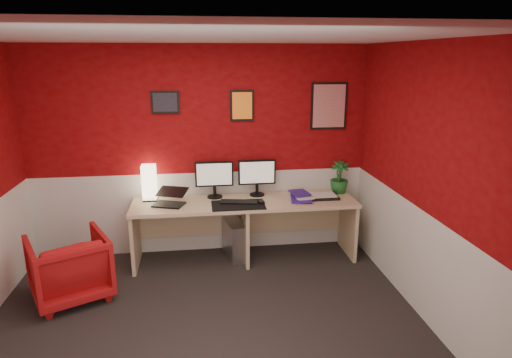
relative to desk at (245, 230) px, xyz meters
name	(u,v)px	position (x,y,z in m)	size (l,w,h in m)	color
ground	(207,331)	(-0.50, -1.41, -0.36)	(4.00, 3.50, 0.01)	black
ceiling	(197,36)	(-0.50, -1.41, 2.13)	(4.00, 3.50, 0.01)	white
wall_back	(200,152)	(-0.50, 0.34, 0.89)	(4.00, 0.01, 2.50)	maroon
wall_front	(209,322)	(-0.50, -3.16, 0.89)	(4.00, 0.01, 2.50)	maroon
wall_right	(433,188)	(1.50, -1.41, 0.89)	(0.01, 3.50, 2.50)	maroon
wainscot_back	(202,212)	(-0.50, 0.34, 0.14)	(4.00, 0.01, 1.00)	silver
wainscot_right	(424,266)	(1.50, -1.41, 0.14)	(0.01, 3.50, 1.00)	silver
desk	(245,230)	(0.00, 0.00, 0.00)	(2.60, 0.65, 0.73)	tan
shoji_lamp	(149,184)	(-1.09, 0.19, 0.56)	(0.16, 0.16, 0.40)	#FFE5B2
laptop	(168,196)	(-0.87, -0.03, 0.47)	(0.33, 0.23, 0.22)	black
monitor_left	(214,174)	(-0.34, 0.19, 0.66)	(0.45, 0.06, 0.58)	black
monitor_right	(257,172)	(0.17, 0.21, 0.66)	(0.45, 0.06, 0.58)	black
desk_mat	(238,205)	(-0.09, -0.13, 0.37)	(0.60, 0.38, 0.01)	black
keyboard	(239,202)	(-0.08, -0.06, 0.38)	(0.42, 0.14, 0.02)	black
mouse	(261,202)	(0.18, -0.11, 0.39)	(0.06, 0.10, 0.03)	black
book_bottom	(291,199)	(0.54, -0.03, 0.38)	(0.24, 0.32, 0.03)	#371E89
book_middle	(294,196)	(0.59, 0.00, 0.40)	(0.21, 0.29, 0.02)	silver
book_top	(292,194)	(0.56, 0.01, 0.43)	(0.20, 0.27, 0.03)	#371E89
zen_tray	(323,197)	(0.94, 0.00, 0.38)	(0.35, 0.25, 0.03)	black
potted_plant	(339,177)	(1.19, 0.18, 0.56)	(0.22, 0.22, 0.40)	#19591E
pc_tower	(235,239)	(-0.12, 0.07, -0.14)	(0.20, 0.45, 0.45)	#99999E
armchair	(69,267)	(-1.83, -0.64, -0.03)	(0.71, 0.73, 0.66)	#B01415
art_left	(165,102)	(-0.87, 0.33, 1.49)	(0.32, 0.02, 0.26)	black
art_center	(242,106)	(0.01, 0.33, 1.44)	(0.28, 0.02, 0.36)	orange
art_right	(329,106)	(1.06, 0.33, 1.42)	(0.44, 0.02, 0.56)	red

